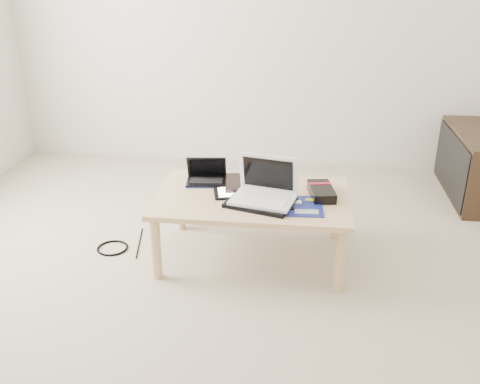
# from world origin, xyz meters

# --- Properties ---
(ground) EXTENTS (4.00, 4.00, 0.00)m
(ground) POSITION_xyz_m (0.00, 0.00, 0.00)
(ground) COLOR #B3A291
(ground) RESTS_ON ground
(coffee_table) EXTENTS (1.10, 0.70, 0.40)m
(coffee_table) POSITION_xyz_m (0.20, 0.35, 0.35)
(coffee_table) COLOR #E1B687
(coffee_table) RESTS_ON ground
(media_cabinet) EXTENTS (0.41, 0.90, 0.50)m
(media_cabinet) POSITION_xyz_m (1.77, 1.45, 0.25)
(media_cabinet) COLOR #332314
(media_cabinet) RESTS_ON ground
(book) EXTENTS (0.36, 0.32, 0.03)m
(book) POSITION_xyz_m (0.18, 0.49, 0.42)
(book) COLOR black
(book) RESTS_ON coffee_table
(netbook) EXTENTS (0.25, 0.20, 0.16)m
(netbook) POSITION_xyz_m (-0.09, 0.52, 0.43)
(netbook) COLOR black
(netbook) RESTS_ON coffee_table
(tablet) EXTENTS (0.27, 0.22, 0.01)m
(tablet) POSITION_xyz_m (0.10, 0.37, 0.41)
(tablet) COLOR black
(tablet) RESTS_ON coffee_table
(remote) EXTENTS (0.06, 0.20, 0.02)m
(remote) POSITION_xyz_m (0.32, 0.37, 0.41)
(remote) COLOR silver
(remote) RESTS_ON coffee_table
(neoprene_sleeve) EXTENTS (0.41, 0.35, 0.02)m
(neoprene_sleeve) POSITION_xyz_m (0.26, 0.24, 0.41)
(neoprene_sleeve) COLOR black
(neoprene_sleeve) RESTS_ON coffee_table
(white_laptop) EXTENTS (0.38, 0.31, 0.24)m
(white_laptop) POSITION_xyz_m (0.28, 0.27, 0.47)
(white_laptop) COLOR white
(white_laptop) RESTS_ON neoprene_sleeve
(motherboard) EXTENTS (0.23, 0.28, 0.01)m
(motherboard) POSITION_xyz_m (0.49, 0.23, 0.40)
(motherboard) COLOR navy
(motherboard) RESTS_ON coffee_table
(gpu_box) EXTENTS (0.17, 0.27, 0.06)m
(gpu_box) POSITION_xyz_m (0.59, 0.39, 0.43)
(gpu_box) COLOR black
(gpu_box) RESTS_ON coffee_table
(cable_coil) EXTENTS (0.11, 0.11, 0.01)m
(cable_coil) POSITION_xyz_m (0.11, 0.28, 0.41)
(cable_coil) COLOR black
(cable_coil) RESTS_ON coffee_table
(floor_cable_coil) EXTENTS (0.23, 0.23, 0.01)m
(floor_cable_coil) POSITION_xyz_m (-0.66, 0.33, 0.01)
(floor_cable_coil) COLOR black
(floor_cable_coil) RESTS_ON ground
(floor_cable_trail) EXTENTS (0.08, 0.38, 0.01)m
(floor_cable_trail) POSITION_xyz_m (-0.52, 0.42, 0.00)
(floor_cable_trail) COLOR black
(floor_cable_trail) RESTS_ON ground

